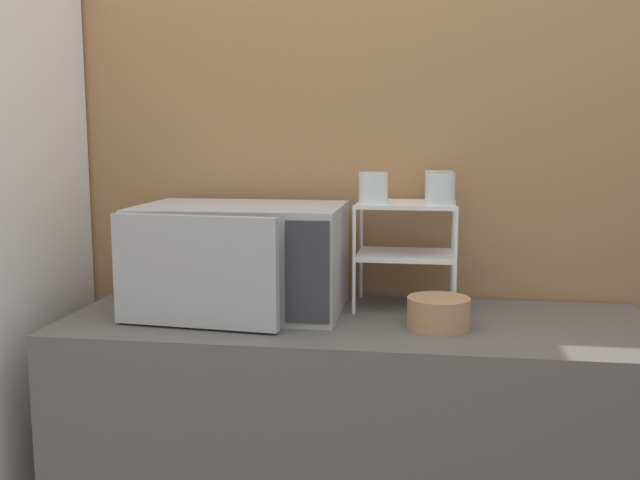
{
  "coord_description": "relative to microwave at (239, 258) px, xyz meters",
  "views": [
    {
      "loc": [
        0.18,
        -1.55,
        1.37
      ],
      "look_at": [
        -0.1,
        0.32,
        1.09
      ],
      "focal_mm": 40.0,
      "sensor_mm": 36.0,
      "label": 1
    }
  ],
  "objects": [
    {
      "name": "bowl",
      "position": [
        0.54,
        -0.11,
        -0.11
      ],
      "size": [
        0.16,
        0.16,
        0.08
      ],
      "color": "#AD7F56",
      "rests_on": "counter"
    },
    {
      "name": "glass_front_right",
      "position": [
        0.54,
        0.05,
        0.19
      ],
      "size": [
        0.08,
        0.08,
        0.09
      ],
      "color": "silver",
      "rests_on": "dish_rack"
    },
    {
      "name": "wall_back",
      "position": [
        0.33,
        0.28,
        0.27
      ],
      "size": [
        8.0,
        0.06,
        2.6
      ],
      "color": "#9E7047",
      "rests_on": "ground_plane"
    },
    {
      "name": "glass_front_left",
      "position": [
        0.36,
        0.05,
        0.19
      ],
      "size": [
        0.08,
        0.08,
        0.09
      ],
      "color": "silver",
      "rests_on": "dish_rack"
    },
    {
      "name": "dish_rack",
      "position": [
        0.45,
        0.11,
        0.07
      ],
      "size": [
        0.28,
        0.22,
        0.3
      ],
      "color": "white",
      "rests_on": "counter"
    },
    {
      "name": "counter",
      "position": [
        0.33,
        -0.04,
        -0.59
      ],
      "size": [
        1.55,
        0.57,
        0.89
      ],
      "color": "#595654",
      "rests_on": "ground_plane"
    },
    {
      "name": "microwave",
      "position": [
        0.0,
        0.0,
        0.0
      ],
      "size": [
        0.56,
        0.44,
        0.29
      ],
      "color": "#ADADB2",
      "rests_on": "counter"
    },
    {
      "name": "glass_back_right",
      "position": [
        0.54,
        0.17,
        0.19
      ],
      "size": [
        0.08,
        0.08,
        0.09
      ],
      "color": "silver",
      "rests_on": "dish_rack"
    }
  ]
}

